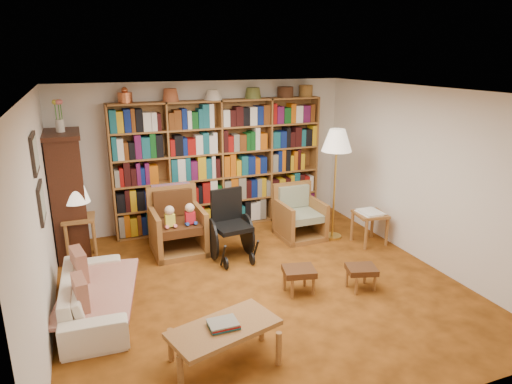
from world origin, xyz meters
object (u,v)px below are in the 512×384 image
footstool_a (299,273)px  coffee_table (224,331)px  wheelchair (230,227)px  side_table_lamp (80,228)px  armchair_leather (176,225)px  floor_lamp (337,145)px  sofa (94,295)px  side_table_papers (370,218)px  armchair_sage (298,217)px  footstool_b (361,271)px

footstool_a → coffee_table: coffee_table is taller
wheelchair → side_table_lamp: bearing=162.5°
side_table_lamp → armchair_leather: (1.38, -0.12, -0.10)m
wheelchair → floor_lamp: bearing=2.5°
side_table_lamp → wheelchair: bearing=-17.5°
armchair_leather → wheelchair: wheelchair is taller
sofa → floor_lamp: bearing=-71.8°
side_table_papers → coffee_table: bearing=-146.8°
side_table_lamp → armchair_sage: size_ratio=0.78×
wheelchair → side_table_papers: 2.25m
side_table_lamp → footstool_a: (2.54, -2.03, -0.23)m
footstool_b → floor_lamp: bearing=71.4°
footstool_a → armchair_sage: bearing=64.2°
sofa → footstool_b: 3.28m
armchair_sage → side_table_papers: size_ratio=1.60×
footstool_a → armchair_leather: bearing=121.2°
side_table_papers → floor_lamp: bearing=134.2°
footstool_a → coffee_table: size_ratio=0.40×
sofa → armchair_leather: 1.98m
footstool_b → coffee_table: bearing=-159.8°
floor_lamp → footstool_b: (-0.56, -1.66, -1.30)m
sofa → coffee_table: sofa is taller
armchair_sage → footstool_a: armchair_sage is taller
wheelchair → footstool_a: wheelchair is taller
side_table_papers → sofa: bearing=-171.7°
sofa → footstool_b: bearing=-98.1°
armchair_leather → footstool_b: size_ratio=2.24×
armchair_leather → floor_lamp: 2.79m
wheelchair → footstool_a: bearing=-71.4°
armchair_sage → footstool_b: size_ratio=1.96×
floor_lamp → side_table_papers: 1.28m
side_table_lamp → coffee_table: (1.24, -3.01, -0.15)m
side_table_lamp → armchair_leather: 1.39m
armchair_leather → floor_lamp: bearing=-10.3°
wheelchair → footstool_a: 1.46m
sofa → side_table_lamp: size_ratio=2.56×
floor_lamp → coffee_table: bearing=-137.4°
sofa → coffee_table: size_ratio=1.48×
wheelchair → floor_lamp: 2.11m
floor_lamp → footstool_a: size_ratio=3.93×
wheelchair → sofa: bearing=-153.9°
armchair_leather → wheelchair: bearing=-37.5°
sofa → armchair_sage: (3.28, 1.33, 0.08)m
coffee_table → footstool_b: bearing=20.2°
sofa → wheelchair: 2.21m
sofa → side_table_lamp: (-0.10, 1.62, 0.25)m
footstool_b → coffee_table: coffee_table is taller
armchair_leather → armchair_sage: bearing=-4.7°
side_table_lamp → armchair_leather: size_ratio=0.68×
footstool_b → sofa: bearing=169.1°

